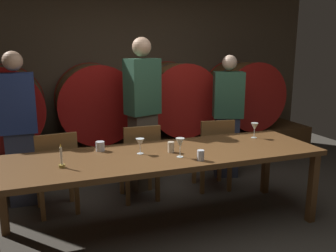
{
  "coord_description": "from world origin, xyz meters",
  "views": [
    {
      "loc": [
        -1.25,
        -2.56,
        1.7
      ],
      "look_at": [
        -0.15,
        0.45,
        0.99
      ],
      "focal_mm": 37.76,
      "sensor_mm": 36.0,
      "label": 1
    }
  ],
  "objects_px": {
    "guest_left": "(19,129)",
    "chair_left": "(57,169)",
    "wine_barrel_center_left": "(95,102)",
    "cup_right": "(201,155)",
    "dining_table": "(163,159)",
    "cup_left": "(100,146)",
    "guest_center": "(143,113)",
    "chair_center": "(140,159)",
    "wine_barrel_far_right": "(243,95)",
    "wine_glass_left": "(140,143)",
    "wine_glass_right": "(255,127)",
    "chair_right": "(214,151)",
    "candle_center": "(62,161)",
    "guest_right": "(228,116)",
    "wine_barrel_center_right": "(176,98)",
    "cup_center": "(171,147)",
    "wine_glass_center": "(180,143)",
    "wine_barrel_far_left": "(2,107)"
  },
  "relations": [
    {
      "from": "guest_left",
      "to": "chair_left",
      "type": "bearing_deg",
      "value": 130.21
    },
    {
      "from": "wine_barrel_center_left",
      "to": "cup_right",
      "type": "relative_size",
      "value": 11.04
    },
    {
      "from": "dining_table",
      "to": "cup_left",
      "type": "distance_m",
      "value": 0.61
    },
    {
      "from": "guest_center",
      "to": "chair_center",
      "type": "bearing_deg",
      "value": 49.47
    },
    {
      "from": "wine_barrel_center_left",
      "to": "chair_left",
      "type": "xyz_separation_m",
      "value": [
        -0.58,
        -1.1,
        -0.5
      ]
    },
    {
      "from": "wine_barrel_center_left",
      "to": "chair_center",
      "type": "distance_m",
      "value": 1.22
    },
    {
      "from": "wine_barrel_far_right",
      "to": "dining_table",
      "type": "height_order",
      "value": "wine_barrel_far_right"
    },
    {
      "from": "wine_glass_left",
      "to": "wine_glass_right",
      "type": "xyz_separation_m",
      "value": [
        1.31,
        0.14,
        0.02
      ]
    },
    {
      "from": "guest_center",
      "to": "wine_glass_left",
      "type": "height_order",
      "value": "guest_center"
    },
    {
      "from": "guest_center",
      "to": "chair_right",
      "type": "bearing_deg",
      "value": 138.87
    },
    {
      "from": "wine_barrel_far_right",
      "to": "wine_glass_right",
      "type": "distance_m",
      "value": 1.76
    },
    {
      "from": "candle_center",
      "to": "chair_left",
      "type": "bearing_deg",
      "value": 91.66
    },
    {
      "from": "cup_left",
      "to": "chair_center",
      "type": "bearing_deg",
      "value": 39.29
    },
    {
      "from": "wine_barrel_far_right",
      "to": "cup_right",
      "type": "height_order",
      "value": "wine_barrel_far_right"
    },
    {
      "from": "guest_right",
      "to": "guest_center",
      "type": "bearing_deg",
      "value": 23.24
    },
    {
      "from": "chair_center",
      "to": "candle_center",
      "type": "distance_m",
      "value": 1.21
    },
    {
      "from": "chair_left",
      "to": "wine_glass_left",
      "type": "bearing_deg",
      "value": 135.4
    },
    {
      "from": "chair_center",
      "to": "cup_right",
      "type": "height_order",
      "value": "chair_center"
    },
    {
      "from": "wine_barrel_far_right",
      "to": "cup_right",
      "type": "relative_size",
      "value": 11.04
    },
    {
      "from": "wine_barrel_far_right",
      "to": "wine_glass_right",
      "type": "relative_size",
      "value": 6.19
    },
    {
      "from": "wine_barrel_center_left",
      "to": "wine_barrel_center_right",
      "type": "bearing_deg",
      "value": 0.0
    },
    {
      "from": "dining_table",
      "to": "guest_left",
      "type": "relative_size",
      "value": 1.8
    },
    {
      "from": "chair_left",
      "to": "guest_left",
      "type": "height_order",
      "value": "guest_left"
    },
    {
      "from": "wine_barrel_center_left",
      "to": "guest_left",
      "type": "relative_size",
      "value": 0.61
    },
    {
      "from": "wine_glass_right",
      "to": "cup_center",
      "type": "xyz_separation_m",
      "value": [
        -1.03,
        -0.19,
        -0.07
      ]
    },
    {
      "from": "chair_center",
      "to": "wine_glass_center",
      "type": "xyz_separation_m",
      "value": [
        0.13,
        -0.84,
        0.38
      ]
    },
    {
      "from": "wine_barrel_far_right",
      "to": "dining_table",
      "type": "distance_m",
      "value": 2.62
    },
    {
      "from": "dining_table",
      "to": "wine_barrel_far_right",
      "type": "bearing_deg",
      "value": 42.4
    },
    {
      "from": "guest_right",
      "to": "cup_center",
      "type": "relative_size",
      "value": 16.04
    },
    {
      "from": "chair_center",
      "to": "cup_right",
      "type": "relative_size",
      "value": 9.58
    },
    {
      "from": "dining_table",
      "to": "wine_glass_center",
      "type": "distance_m",
      "value": 0.27
    },
    {
      "from": "chair_right",
      "to": "wine_barrel_far_right",
      "type": "bearing_deg",
      "value": -126.14
    },
    {
      "from": "wine_barrel_far_left",
      "to": "dining_table",
      "type": "distance_m",
      "value": 2.31
    },
    {
      "from": "guest_left",
      "to": "cup_right",
      "type": "bearing_deg",
      "value": 137.18
    },
    {
      "from": "wine_barrel_far_right",
      "to": "guest_center",
      "type": "bearing_deg",
      "value": -157.58
    },
    {
      "from": "guest_center",
      "to": "wine_barrel_far_right",
      "type": "bearing_deg",
      "value": -176.33
    },
    {
      "from": "chair_center",
      "to": "wine_glass_right",
      "type": "relative_size",
      "value": 5.37
    },
    {
      "from": "cup_left",
      "to": "cup_right",
      "type": "xyz_separation_m",
      "value": [
        0.76,
        -0.59,
        0.0
      ]
    },
    {
      "from": "guest_left",
      "to": "chair_right",
      "type": "bearing_deg",
      "value": 169.58
    },
    {
      "from": "guest_left",
      "to": "wine_glass_right",
      "type": "height_order",
      "value": "guest_left"
    },
    {
      "from": "wine_barrel_center_left",
      "to": "candle_center",
      "type": "distance_m",
      "value": 1.94
    },
    {
      "from": "candle_center",
      "to": "wine_glass_left",
      "type": "bearing_deg",
      "value": 11.91
    },
    {
      "from": "guest_left",
      "to": "wine_glass_left",
      "type": "relative_size",
      "value": 11.56
    },
    {
      "from": "wine_barrel_far_left",
      "to": "cup_center",
      "type": "relative_size",
      "value": 10.13
    },
    {
      "from": "guest_left",
      "to": "wine_glass_left",
      "type": "bearing_deg",
      "value": 136.33
    },
    {
      "from": "candle_center",
      "to": "cup_center",
      "type": "height_order",
      "value": "candle_center"
    },
    {
      "from": "cup_center",
      "to": "wine_glass_center",
      "type": "bearing_deg",
      "value": -81.33
    },
    {
      "from": "candle_center",
      "to": "cup_right",
      "type": "height_order",
      "value": "candle_center"
    },
    {
      "from": "wine_barrel_center_left",
      "to": "wine_barrel_center_right",
      "type": "distance_m",
      "value": 1.16
    },
    {
      "from": "wine_glass_right",
      "to": "chair_right",
      "type": "bearing_deg",
      "value": 115.27
    }
  ]
}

